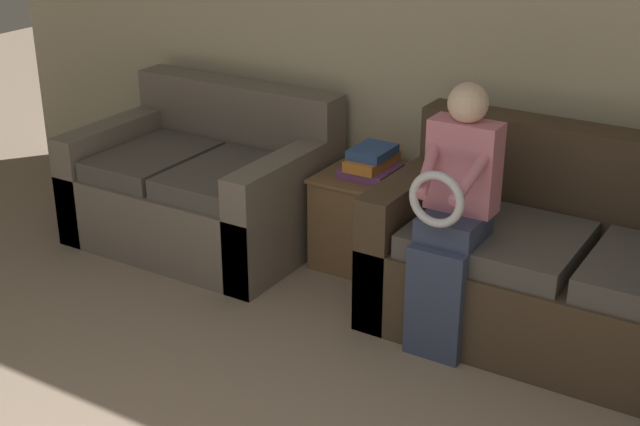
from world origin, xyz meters
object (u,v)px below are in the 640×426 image
Objects in this scene: couch_side at (206,188)px; side_shelf at (370,217)px; child_left_seated at (453,210)px; book_stack at (372,162)px; couch_main at (591,276)px.

couch_side is 0.96m from side_shelf.
child_left_seated reaches higher than couch_side.
couch_side is 4.14× the size of book_stack.
couch_main reaches higher than side_shelf.
side_shelf is at bearing 141.36° from child_left_seated.
child_left_seated is 2.27× the size of side_shelf.
couch_main is at bearing -9.21° from side_shelf.
couch_side is at bearing 168.15° from child_left_seated.
couch_side reaches higher than side_shelf.
couch_main is 0.72m from child_left_seated.
side_shelf is at bearing 116.47° from book_stack.
side_shelf is 0.31m from book_stack.
side_shelf is (-0.70, 0.56, -0.39)m from child_left_seated.
side_shelf is at bearing 170.79° from couch_main.
couch_main is at bearing 34.27° from child_left_seated.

